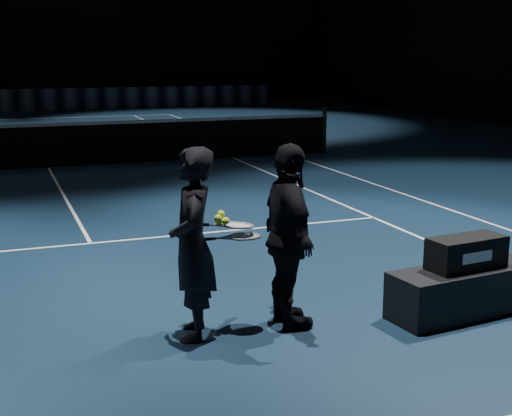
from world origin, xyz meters
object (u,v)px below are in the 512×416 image
Objects in this scene: player_bench at (464,291)px; tennis_balls at (222,219)px; racket_bag at (466,253)px; racket_lower at (244,236)px; player_a at (193,244)px; racket_upper at (238,225)px; player_b at (289,237)px.

tennis_balls reaches higher than player_bench.
racket_bag is 1.09× the size of racket_lower.
player_a is 0.32m from tennis_balls.
racket_lower is (-2.05, 0.33, 0.26)m from racket_bag.
racket_upper reaches higher than player_bench.
player_b is 0.47m from racket_upper.
player_a is at bearing 165.10° from racket_bag.
tennis_balls is at bearing 164.56° from player_bench.
racket_upper is 0.17m from tennis_balls.
racket_lower is at bearing 164.30° from player_bench.
racket_lower reaches higher than player_bench.
player_a is 2.41× the size of racket_lower.
player_bench is at bearing -4.45° from racket_lower.
player_b reaches higher than racket_bag.
player_b reaches higher than player_bench.
player_bench is 12.36× the size of tennis_balls.
player_b reaches higher than racket_lower.
player_a is 13.67× the size of tennis_balls.
player_b reaches higher than racket_upper.
player_b is 0.40m from racket_lower.
player_b is (0.85, -0.07, 0.00)m from player_a.
racket_lower is 0.26m from tennis_balls.
tennis_balls is at bearing 164.56° from racket_bag.
racket_bag is 2.54m from player_a.
player_a is 1.00× the size of player_b.
player_bench is 2.18× the size of racket_upper.
tennis_balls reaches higher than racket_lower.
racket_lower is (0.45, -0.04, 0.03)m from player_a.
tennis_balls is (-0.19, 0.02, 0.17)m from racket_lower.
player_a is 0.85m from player_b.
player_a reaches higher than racket_bag.
racket_lower is at bearing 164.30° from racket_bag.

